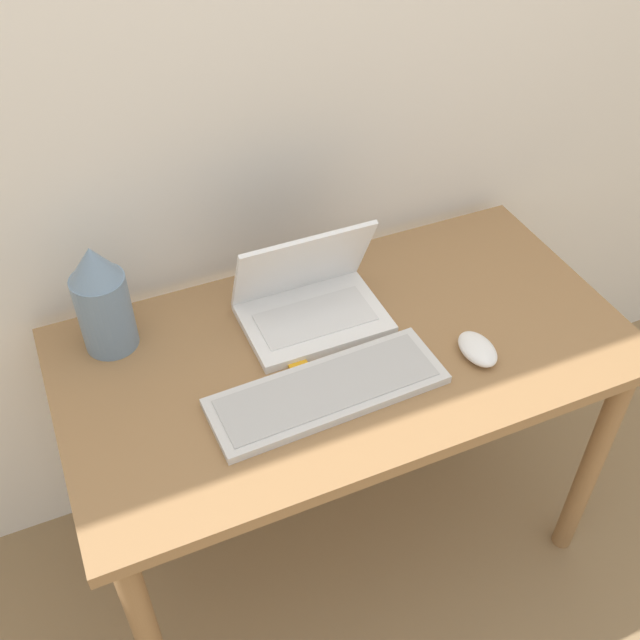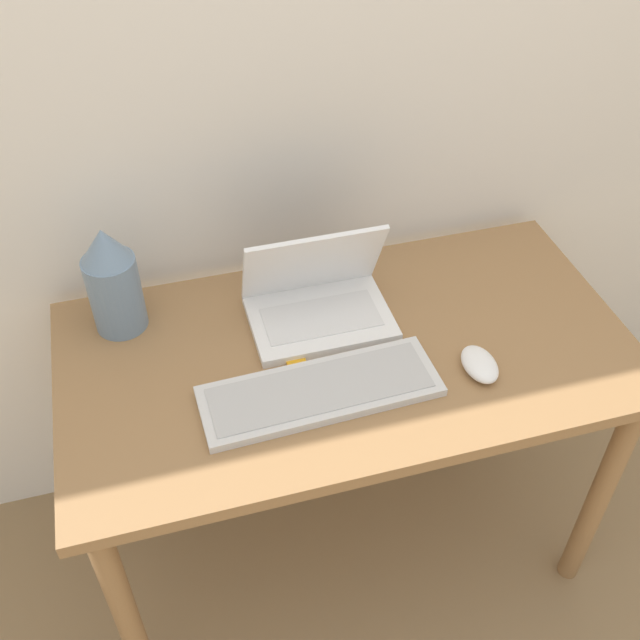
# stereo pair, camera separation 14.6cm
# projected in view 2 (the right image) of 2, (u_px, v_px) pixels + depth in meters

# --- Properties ---
(wall_back) EXTENTS (6.00, 0.05, 2.50)m
(wall_back) POSITION_uv_depth(u_px,v_px,m) (297.00, 20.00, 1.46)
(wall_back) COLOR white
(wall_back) RESTS_ON ground_plane
(desk) EXTENTS (1.19, 0.63, 0.71)m
(desk) POSITION_uv_depth(u_px,v_px,m) (347.00, 381.00, 1.62)
(desk) COLOR olive
(desk) RESTS_ON ground_plane
(laptop) EXTENTS (0.30, 0.21, 0.21)m
(laptop) POSITION_uv_depth(u_px,v_px,m) (317.00, 299.00, 1.59)
(laptop) COLOR white
(laptop) RESTS_ON desk
(keyboard) EXTENTS (0.47, 0.17, 0.02)m
(keyboard) POSITION_uv_depth(u_px,v_px,m) (320.00, 391.00, 1.45)
(keyboard) COLOR silver
(keyboard) RESTS_ON desk
(mouse) EXTENTS (0.07, 0.11, 0.03)m
(mouse) POSITION_uv_depth(u_px,v_px,m) (480.00, 364.00, 1.49)
(mouse) COLOR white
(mouse) RESTS_ON desk
(vase) EXTENTS (0.11, 0.11, 0.25)m
(vase) POSITION_uv_depth(u_px,v_px,m) (112.00, 280.00, 1.52)
(vase) COLOR slate
(vase) RESTS_ON desk
(mp3_player) EXTENTS (0.04, 0.05, 0.01)m
(mp3_player) POSITION_uv_depth(u_px,v_px,m) (296.00, 361.00, 1.52)
(mp3_player) COLOR orange
(mp3_player) RESTS_ON desk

